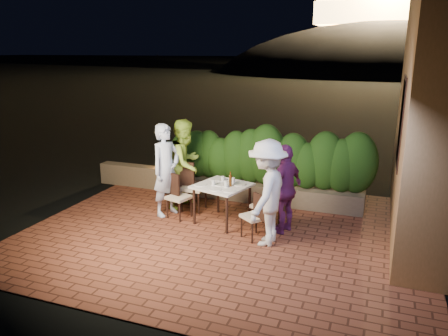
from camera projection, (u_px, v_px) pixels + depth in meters
The scene contains 30 objects.
ground at pixel (217, 242), 7.52m from camera, with size 400.00×400.00×0.00m, color black.
terrace_floor at pixel (227, 234), 7.98m from camera, with size 7.00×6.00×0.15m, color brown.
window_pane at pixel (403, 122), 7.39m from camera, with size 0.08×1.00×1.40m, color black.
window_frame at pixel (402, 122), 7.40m from camera, with size 0.06×1.15×1.55m, color black.
planter at pixel (264, 192), 9.47m from camera, with size 4.20×0.55×0.40m, color brown.
hedge at pixel (265, 159), 9.28m from camera, with size 4.00×0.70×1.10m, color #1B3E10, non-canonical shape.
parapet at pixel (143, 176), 10.47m from camera, with size 2.20×0.30×0.50m, color brown.
hill at pixel (383, 101), 62.14m from camera, with size 52.00×40.00×22.00m, color black.
dining_table at pixel (222, 204), 8.25m from camera, with size 0.91×0.91×0.75m, color white, non-canonical shape.
plate_nw at pixel (201, 185), 8.12m from camera, with size 0.23×0.23×0.01m, color white.
plate_sw at pixel (216, 179), 8.47m from camera, with size 0.23×0.23×0.01m, color white.
plate_ne at pixel (229, 191), 7.80m from camera, with size 0.22×0.22×0.01m, color white.
plate_se at pixel (239, 184), 8.16m from camera, with size 0.25×0.25×0.01m, color white.
plate_centre at pixel (220, 185), 8.14m from camera, with size 0.22×0.22×0.01m, color white.
plate_front at pixel (215, 189), 7.86m from camera, with size 0.22×0.22×0.01m, color white.
glass_nw at pixel (213, 183), 8.10m from camera, with size 0.06×0.06×0.11m, color silver.
glass_sw at pixel (223, 179), 8.34m from camera, with size 0.06×0.06×0.11m, color silver.
glass_ne at pixel (226, 184), 8.00m from camera, with size 0.07×0.07×0.12m, color silver.
glass_se at pixel (233, 181), 8.20m from camera, with size 0.07×0.07×0.12m, color silver.
beer_bottle at pixel (230, 179), 8.02m from camera, with size 0.05×0.05×0.28m, color #48270C, non-canonical shape.
bowl at pixel (228, 180), 8.38m from camera, with size 0.16×0.16×0.04m, color white.
chair_left_front at pixel (179, 196), 8.48m from camera, with size 0.40×0.40×0.87m, color black, non-canonical shape.
chair_left_back at pixel (193, 186), 8.88m from camera, with size 0.46×0.46×1.00m, color black, non-canonical shape.
chair_right_front at pixel (255, 215), 7.54m from camera, with size 0.39×0.39×0.84m, color black, non-canonical shape.
chair_right_back at pixel (266, 204), 7.94m from camera, with size 0.43×0.43×0.93m, color black, non-canonical shape.
diner_blue at pixel (166, 170), 8.53m from camera, with size 0.67×0.44×1.83m, color silver.
diner_green at pixel (185, 164), 8.99m from camera, with size 0.89×0.70×1.84m, color #ADDD45.
diner_white at pixel (267, 193), 7.22m from camera, with size 1.16×0.67×1.80m, color silver.
diner_purple at pixel (285, 189), 7.73m from camera, with size 0.94×0.39×1.61m, color #67225C.
parapet_lamp at pixel (158, 165), 10.24m from camera, with size 0.10×0.10×0.14m, color orange.
Camera 1 is at (2.53, -6.44, 3.20)m, focal length 35.00 mm.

